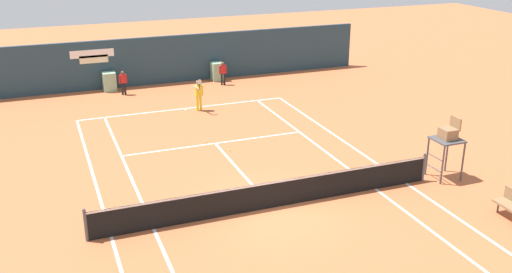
# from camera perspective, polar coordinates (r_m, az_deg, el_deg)

# --- Properties ---
(ground_plane) EXTENTS (80.00, 80.00, 0.01)m
(ground_plane) POSITION_cam_1_polar(r_m,az_deg,el_deg) (19.99, 0.97, -6.29)
(ground_plane) COLOR #BC6038
(tennis_net) EXTENTS (12.10, 0.10, 1.07)m
(tennis_net) POSITION_cam_1_polar(r_m,az_deg,el_deg) (19.29, 1.62, -5.65)
(tennis_net) COLOR #4C4C51
(tennis_net) RESTS_ON ground_plane
(sponsor_back_wall) EXTENTS (25.00, 1.02, 2.78)m
(sponsor_back_wall) POSITION_cam_1_polar(r_m,az_deg,el_deg) (34.47, -9.37, 7.33)
(sponsor_back_wall) COLOR #233D4C
(sponsor_back_wall) RESTS_ON ground_plane
(umpire_chair) EXTENTS (1.00, 1.00, 2.34)m
(umpire_chair) POSITION_cam_1_polar(r_m,az_deg,el_deg) (22.24, 18.33, -0.16)
(umpire_chair) COLOR #47474C
(umpire_chair) RESTS_ON ground_plane
(player_on_baseline) EXTENTS (0.51, 0.74, 1.79)m
(player_on_baseline) POSITION_cam_1_polar(r_m,az_deg,el_deg) (29.18, -5.66, 4.31)
(player_on_baseline) COLOR yellow
(player_on_baseline) RESTS_ON ground_plane
(ball_kid_left_post) EXTENTS (0.45, 0.19, 1.34)m
(ball_kid_left_post) POSITION_cam_1_polar(r_m,az_deg,el_deg) (32.66, -12.94, 5.33)
(ball_kid_left_post) COLOR black
(ball_kid_left_post) RESTS_ON ground_plane
(ball_kid_right_post) EXTENTS (0.45, 0.21, 1.37)m
(ball_kid_right_post) POSITION_cam_1_polar(r_m,az_deg,el_deg) (33.89, -3.28, 6.38)
(ball_kid_right_post) COLOR black
(ball_kid_right_post) RESTS_ON ground_plane
(tennis_ball_mid_court) EXTENTS (0.07, 0.07, 0.07)m
(tennis_ball_mid_court) POSITION_cam_1_polar(r_m,az_deg,el_deg) (25.19, -4.98, -0.48)
(tennis_ball_mid_court) COLOR #CCE033
(tennis_ball_mid_court) RESTS_ON ground_plane
(tennis_ball_near_service_line) EXTENTS (0.07, 0.07, 0.07)m
(tennis_ball_near_service_line) POSITION_cam_1_polar(r_m,az_deg,el_deg) (24.16, -2.62, -1.35)
(tennis_ball_near_service_line) COLOR #CCE033
(tennis_ball_near_service_line) RESTS_ON ground_plane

